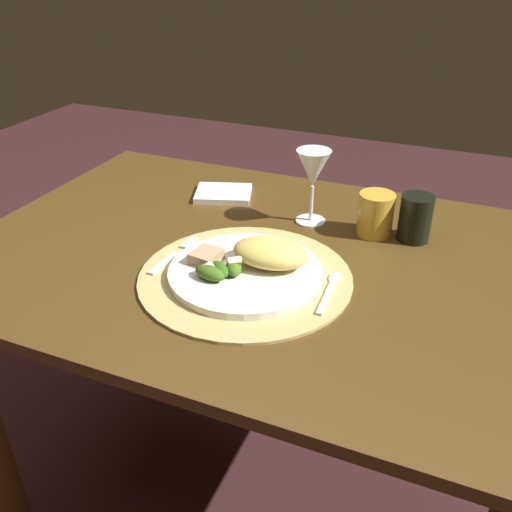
% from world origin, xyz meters
% --- Properties ---
extents(ground_plane, '(6.00, 6.00, 0.00)m').
position_xyz_m(ground_plane, '(0.00, 0.00, 0.00)').
color(ground_plane, '#351A1C').
extents(dining_table, '(1.16, 0.81, 0.73)m').
position_xyz_m(dining_table, '(0.00, 0.00, 0.55)').
color(dining_table, '#4A3214').
rests_on(dining_table, ground).
extents(placemat, '(0.39, 0.39, 0.01)m').
position_xyz_m(placemat, '(0.01, -0.10, 0.73)').
color(placemat, tan).
rests_on(placemat, dining_table).
extents(dinner_plate, '(0.28, 0.28, 0.01)m').
position_xyz_m(dinner_plate, '(0.01, -0.10, 0.74)').
color(dinner_plate, silver).
rests_on(dinner_plate, placemat).
extents(pasta_serving, '(0.14, 0.10, 0.05)m').
position_xyz_m(pasta_serving, '(0.05, -0.06, 0.77)').
color(pasta_serving, '#E5C85E').
rests_on(pasta_serving, dinner_plate).
extents(salad_greens, '(0.09, 0.08, 0.03)m').
position_xyz_m(salad_greens, '(-0.02, -0.14, 0.76)').
color(salad_greens, '#2A7B34').
rests_on(salad_greens, dinner_plate).
extents(bread_piece, '(0.05, 0.06, 0.02)m').
position_xyz_m(bread_piece, '(-0.06, -0.10, 0.76)').
color(bread_piece, tan).
rests_on(bread_piece, dinner_plate).
extents(fork, '(0.02, 0.15, 0.00)m').
position_xyz_m(fork, '(-0.14, -0.09, 0.74)').
color(fork, silver).
rests_on(fork, placemat).
extents(spoon, '(0.02, 0.14, 0.01)m').
position_xyz_m(spoon, '(0.17, -0.07, 0.74)').
color(spoon, silver).
rests_on(spoon, placemat).
extents(napkin, '(0.16, 0.14, 0.01)m').
position_xyz_m(napkin, '(-0.18, 0.22, 0.73)').
color(napkin, silver).
rests_on(napkin, dining_table).
extents(wine_glass, '(0.07, 0.07, 0.16)m').
position_xyz_m(wine_glass, '(0.05, 0.17, 0.84)').
color(wine_glass, silver).
rests_on(wine_glass, dining_table).
extents(amber_tumbler, '(0.07, 0.07, 0.09)m').
position_xyz_m(amber_tumbler, '(0.19, 0.17, 0.77)').
color(amber_tumbler, gold).
rests_on(amber_tumbler, dining_table).
extents(dark_tumbler, '(0.07, 0.07, 0.10)m').
position_xyz_m(dark_tumbler, '(0.27, 0.17, 0.78)').
color(dark_tumbler, black).
rests_on(dark_tumbler, dining_table).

